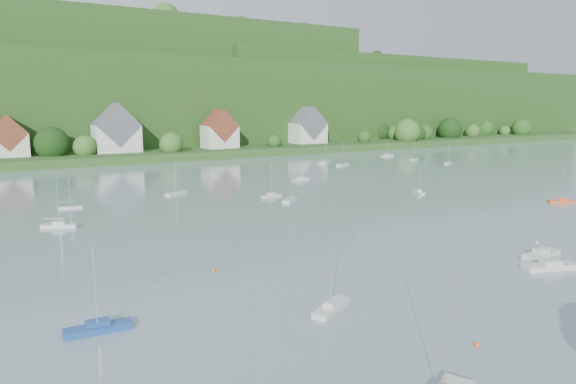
{
  "coord_description": "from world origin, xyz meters",
  "views": [
    {
      "loc": [
        -36.88,
        -6.56,
        20.11
      ],
      "look_at": [
        11.38,
        75.0,
        4.0
      ],
      "focal_mm": 31.96,
      "sensor_mm": 36.0,
      "label": 1
    }
  ],
  "objects_px": {
    "near_sailboat_4": "(550,266)",
    "near_sailboat_5": "(561,201)",
    "near_sailboat_1": "(98,327)",
    "near_sailboat_0": "(332,306)",
    "near_sailboat_3": "(541,253)"
  },
  "relations": [
    {
      "from": "near_sailboat_0",
      "to": "near_sailboat_5",
      "type": "xyz_separation_m",
      "value": [
        74.17,
        22.01,
        -0.02
      ]
    },
    {
      "from": "near_sailboat_0",
      "to": "near_sailboat_5",
      "type": "bearing_deg",
      "value": -12.79
    },
    {
      "from": "near_sailboat_4",
      "to": "near_sailboat_5",
      "type": "bearing_deg",
      "value": 49.86
    },
    {
      "from": "near_sailboat_4",
      "to": "near_sailboat_5",
      "type": "distance_m",
      "value": 50.11
    },
    {
      "from": "near_sailboat_1",
      "to": "near_sailboat_5",
      "type": "distance_m",
      "value": 96.27
    },
    {
      "from": "near_sailboat_0",
      "to": "near_sailboat_3",
      "type": "relative_size",
      "value": 0.85
    },
    {
      "from": "near_sailboat_0",
      "to": "near_sailboat_1",
      "type": "distance_m",
      "value": 21.94
    },
    {
      "from": "near_sailboat_3",
      "to": "near_sailboat_4",
      "type": "height_order",
      "value": "near_sailboat_4"
    },
    {
      "from": "near_sailboat_3",
      "to": "near_sailboat_4",
      "type": "xyz_separation_m",
      "value": [
        -4.02,
        -3.83,
        0.01
      ]
    },
    {
      "from": "near_sailboat_3",
      "to": "near_sailboat_5",
      "type": "bearing_deg",
      "value": 23.48
    },
    {
      "from": "near_sailboat_5",
      "to": "near_sailboat_1",
      "type": "bearing_deg",
      "value": -139.4
    },
    {
      "from": "near_sailboat_0",
      "to": "near_sailboat_4",
      "type": "height_order",
      "value": "near_sailboat_4"
    },
    {
      "from": "near_sailboat_4",
      "to": "near_sailboat_1",
      "type": "bearing_deg",
      "value": -171.32
    },
    {
      "from": "near_sailboat_4",
      "to": "near_sailboat_5",
      "type": "height_order",
      "value": "near_sailboat_4"
    },
    {
      "from": "near_sailboat_1",
      "to": "near_sailboat_4",
      "type": "distance_m",
      "value": 52.72
    }
  ]
}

